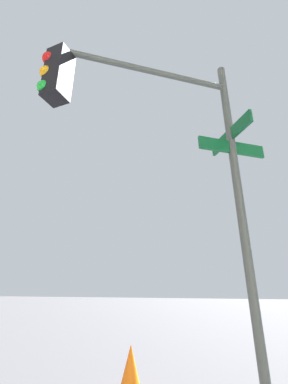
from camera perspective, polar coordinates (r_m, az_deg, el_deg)
The scene contains 2 objects.
traffic_signal_near at distance 3.67m, azimuth 2.14°, elevation 13.31°, with size 2.67×2.20×5.05m.
traffic_cone at distance 4.98m, azimuth -3.00°, elevation -34.43°, with size 0.36×0.36×0.66m, color orange.
Camera 1 is at (-6.64, -2.97, 1.49)m, focal length 24.01 mm.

